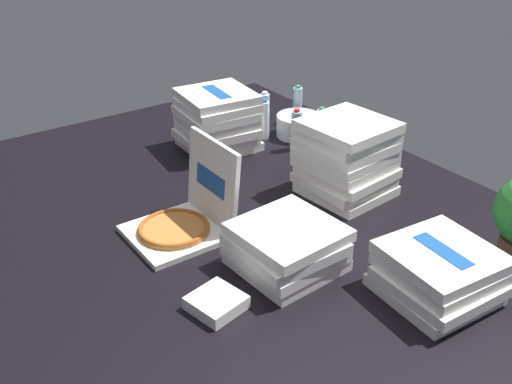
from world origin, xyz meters
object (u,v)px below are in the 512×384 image
at_px(pizza_stack_right_far, 346,158).
at_px(pizza_stack_right_near, 439,273).
at_px(pizza_stack_left_far, 217,121).
at_px(water_bottle_0, 297,105).
at_px(water_bottle_1, 296,130).
at_px(open_pizza_box, 185,216).
at_px(napkin_pile, 216,303).
at_px(water_bottle_2, 321,129).
at_px(ice_bucket, 299,125).
at_px(water_bottle_3, 265,112).
at_px(pizza_stack_right_mid, 286,247).
at_px(water_bottle_4, 264,120).

distance_m(pizza_stack_right_far, pizza_stack_right_near, 0.82).
height_order(pizza_stack_left_far, water_bottle_0, pizza_stack_left_far).
bearing_deg(water_bottle_1, pizza_stack_left_far, -128.05).
distance_m(open_pizza_box, pizza_stack_right_near, 1.05).
xyz_separation_m(pizza_stack_left_far, napkin_pile, (1.17, -0.74, -0.14)).
bearing_deg(water_bottle_1, pizza_stack_right_near, -16.42).
xyz_separation_m(pizza_stack_right_far, water_bottle_1, (-0.53, 0.13, -0.07)).
distance_m(pizza_stack_left_far, water_bottle_2, 0.58).
bearing_deg(pizza_stack_left_far, water_bottle_0, 93.28).
height_order(ice_bucket, water_bottle_3, water_bottle_3).
distance_m(pizza_stack_left_far, water_bottle_1, 0.44).
distance_m(pizza_stack_right_near, water_bottle_2, 1.34).
height_order(pizza_stack_left_far, pizza_stack_right_mid, pizza_stack_left_far).
distance_m(pizza_stack_right_near, napkin_pile, 0.81).
height_order(pizza_stack_right_mid, water_bottle_2, water_bottle_2).
bearing_deg(pizza_stack_right_near, water_bottle_3, 165.90).
relative_size(ice_bucket, water_bottle_4, 1.10).
bearing_deg(water_bottle_0, pizza_stack_left_far, -86.72).
height_order(pizza_stack_right_near, napkin_pile, pizza_stack_right_near).
relative_size(water_bottle_1, napkin_pile, 1.37).
bearing_deg(water_bottle_3, open_pizza_box, -52.72).
relative_size(pizza_stack_left_far, water_bottle_1, 1.76).
xyz_separation_m(water_bottle_3, napkin_pile, (1.23, -1.11, -0.09)).
relative_size(pizza_stack_right_far, water_bottle_3, 1.76).
relative_size(water_bottle_2, water_bottle_3, 1.00).
xyz_separation_m(ice_bucket, water_bottle_3, (-0.19, -0.11, 0.05)).
relative_size(water_bottle_3, napkin_pile, 1.37).
xyz_separation_m(pizza_stack_right_far, napkin_pile, (0.37, -0.96, -0.16)).
bearing_deg(water_bottle_1, open_pizza_box, -66.89).
height_order(pizza_stack_left_far, water_bottle_3, pizza_stack_left_far).
distance_m(pizza_stack_right_mid, water_bottle_3, 1.40).
xyz_separation_m(pizza_stack_right_near, water_bottle_3, (-1.63, 0.41, 0.02)).
xyz_separation_m(pizza_stack_right_far, pizza_stack_right_mid, (0.32, -0.60, -0.09)).
bearing_deg(pizza_stack_right_mid, ice_bucket, 138.75).
distance_m(water_bottle_0, water_bottle_1, 0.40).
bearing_deg(water_bottle_2, water_bottle_4, -147.83).
bearing_deg(open_pizza_box, water_bottle_3, 127.28).
bearing_deg(water_bottle_4, open_pizza_box, -54.62).
distance_m(water_bottle_3, napkin_pile, 1.66).
bearing_deg(water_bottle_0, pizza_stack_right_far, -24.71).
distance_m(pizza_stack_right_near, water_bottle_4, 1.56).
distance_m(ice_bucket, napkin_pile, 1.61).
relative_size(ice_bucket, water_bottle_2, 1.10).
height_order(pizza_stack_right_far, water_bottle_4, pizza_stack_right_far).
xyz_separation_m(pizza_stack_left_far, water_bottle_2, (0.33, 0.47, -0.05)).
height_order(open_pizza_box, pizza_stack_left_far, open_pizza_box).
height_order(water_bottle_2, napkin_pile, water_bottle_2).
distance_m(water_bottle_1, water_bottle_3, 0.33).
bearing_deg(pizza_stack_right_near, ice_bucket, 160.20).
distance_m(water_bottle_2, water_bottle_3, 0.40).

